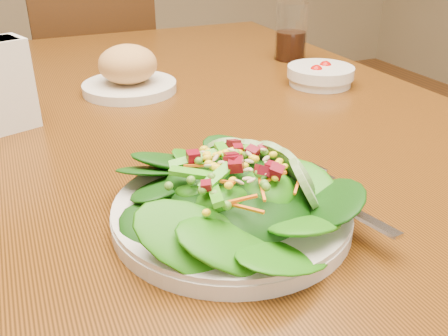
{
  "coord_description": "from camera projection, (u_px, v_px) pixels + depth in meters",
  "views": [
    {
      "loc": [
        -0.26,
        -0.72,
        1.04
      ],
      "look_at": [
        -0.08,
        -0.29,
        0.8
      ],
      "focal_mm": 40.0,
      "sensor_mm": 36.0,
      "label": 1
    }
  ],
  "objects": [
    {
      "name": "dining_table",
      "position": [
        197.0,
        170.0,
        0.86
      ],
      "size": [
        0.9,
        1.4,
        0.75
      ],
      "color": "#65350E",
      "rests_on": "ground_plane"
    },
    {
      "name": "chair_far",
      "position": [
        97.0,
        104.0,
        1.75
      ],
      "size": [
        0.41,
        0.41,
        0.85
      ],
      "rotation": [
        0.0,
        0.0,
        3.18
      ],
      "color": "black",
      "rests_on": "ground_plane"
    },
    {
      "name": "salad_plate",
      "position": [
        239.0,
        197.0,
        0.53
      ],
      "size": [
        0.26,
        0.25,
        0.07
      ],
      "rotation": [
        0.0,
        0.0,
        0.19
      ],
      "color": "silver",
      "rests_on": "dining_table"
    },
    {
      "name": "bread_plate",
      "position": [
        129.0,
        73.0,
        0.91
      ],
      "size": [
        0.17,
        0.17,
        0.09
      ],
      "color": "silver",
      "rests_on": "dining_table"
    },
    {
      "name": "tomato_bowl",
      "position": [
        320.0,
        75.0,
        0.96
      ],
      "size": [
        0.13,
        0.13,
        0.04
      ],
      "color": "silver",
      "rests_on": "dining_table"
    },
    {
      "name": "drinking_glass",
      "position": [
        291.0,
        36.0,
        1.12
      ],
      "size": [
        0.07,
        0.07,
        0.12
      ],
      "color": "silver",
      "rests_on": "dining_table"
    }
  ]
}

